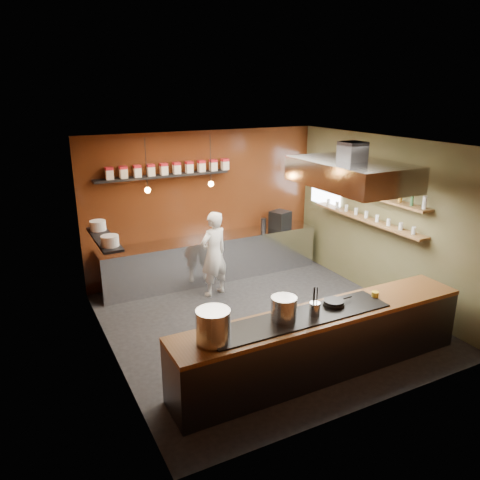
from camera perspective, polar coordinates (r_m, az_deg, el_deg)
floor at (r=8.07m, az=3.00°, el=-9.99°), size 5.00×5.00×0.00m
back_wall at (r=9.64m, az=-4.32°, el=4.27°), size 5.00×0.00×5.00m
left_wall at (r=6.65m, az=-15.81°, el=-2.84°), size 0.00×5.00×5.00m
right_wall at (r=8.96m, az=17.16°, el=2.43°), size 0.00×5.00×5.00m
ceiling at (r=7.17m, az=3.40°, el=11.68°), size 5.00×5.00×0.00m
window_pane at (r=10.09m, az=10.48°, el=6.97°), size 0.00×1.00×1.00m
prep_counter at (r=9.66m, az=-3.41°, el=-2.21°), size 4.60×0.65×0.90m
pass_counter at (r=6.69m, az=10.06°, el=-12.10°), size 4.40×0.72×0.94m
tin_shelf at (r=9.06m, az=-9.36°, el=7.71°), size 2.60×0.26×0.04m
plate_shelf at (r=7.59m, az=-16.24°, el=0.13°), size 0.30×1.40×0.04m
bottle_shelf_upper at (r=8.97m, az=15.34°, el=5.37°), size 0.26×2.80×0.04m
bottle_shelf_lower at (r=9.08m, az=15.10°, el=2.48°), size 0.26×2.80×0.04m
extractor_hood at (r=7.66m, az=13.37°, el=7.91°), size 1.20×2.00×0.72m
pendant_left at (r=8.31m, az=-11.21°, el=6.33°), size 0.10×0.10×0.95m
pendant_right at (r=8.71m, az=-3.56°, el=7.17°), size 0.10×0.10×0.95m
storage_tins at (r=9.09m, az=-8.50°, el=8.62°), size 2.43×0.13×0.22m
plate_stacks at (r=7.56m, az=-16.30°, el=0.85°), size 0.26×1.16×0.16m
bottles at (r=8.94m, az=15.42°, el=6.25°), size 0.06×2.66×0.24m
wine_glasses at (r=9.05m, az=15.14°, el=3.00°), size 0.07×2.37×0.13m
stockpot_large at (r=5.58m, az=-3.28°, el=-10.40°), size 0.50×0.50×0.40m
stockpot_small at (r=6.09m, az=5.37°, el=-8.33°), size 0.36×0.36×0.32m
utensil_crock at (r=6.28m, az=9.09°, el=-8.31°), size 0.15×0.15×0.18m
frying_pan at (r=6.62m, az=11.39°, el=-7.51°), size 0.47×0.30×0.08m
butter_jar at (r=7.03m, az=16.15°, el=-6.42°), size 0.14×0.14×0.09m
espresso_machine at (r=10.11m, az=4.91°, el=2.49°), size 0.47×0.46×0.37m
chef at (r=8.79m, az=-3.23°, el=-1.73°), size 0.68×0.54×1.64m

